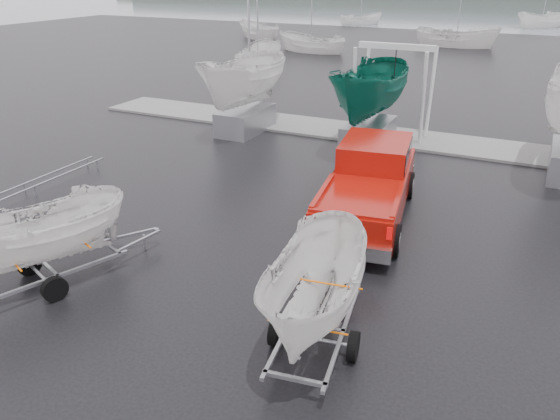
# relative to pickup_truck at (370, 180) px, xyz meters

# --- Properties ---
(ground_plane) EXTENTS (120.00, 120.00, 0.00)m
(ground_plane) POSITION_rel_pickup_truck_xyz_m (-1.82, -4.49, -1.13)
(ground_plane) COLOR black
(ground_plane) RESTS_ON ground
(lake) EXTENTS (300.00, 300.00, 0.00)m
(lake) POSITION_rel_pickup_truck_xyz_m (-1.82, 95.51, -1.14)
(lake) COLOR slate
(lake) RESTS_ON ground
(dock) EXTENTS (30.00, 3.00, 0.12)m
(dock) POSITION_rel_pickup_truck_xyz_m (-1.82, 8.51, -1.08)
(dock) COLOR gray
(dock) RESTS_ON ground
(pickup_truck) EXTENTS (3.17, 6.80, 2.18)m
(pickup_truck) POSITION_rel_pickup_truck_xyz_m (0.00, 0.00, 0.00)
(pickup_truck) COLOR #950F08
(pickup_truck) RESTS_ON ground
(trailer_hitched) EXTENTS (1.98, 3.73, 5.11)m
(trailer_hitched) POSITION_rel_pickup_truck_xyz_m (1.00, -6.73, 1.63)
(trailer_hitched) COLOR #96999E
(trailer_hitched) RESTS_ON ground
(trailer_parked) EXTENTS (2.41, 3.78, 4.81)m
(trailer_parked) POSITION_rel_pickup_truck_xyz_m (-5.74, -7.36, 1.48)
(trailer_parked) COLOR #96999E
(trailer_parked) RESTS_ON ground
(boat_hoist) EXTENTS (3.30, 2.18, 4.12)m
(boat_hoist) POSITION_rel_pickup_truck_xyz_m (-1.67, 8.51, 1.53)
(boat_hoist) COLOR silver
(boat_hoist) RESTS_ON ground
(keelboat_0) EXTENTS (2.45, 3.20, 10.62)m
(keelboat_0) POSITION_rel_pickup_truck_xyz_m (-7.99, 6.51, 2.76)
(keelboat_0) COLOR #96999E
(keelboat_0) RESTS_ON ground
(keelboat_1) EXTENTS (2.47, 3.20, 7.66)m
(keelboat_1) POSITION_rel_pickup_truck_xyz_m (-2.11, 6.71, 2.78)
(keelboat_1) COLOR #96999E
(keelboat_1) RESTS_ON ground
(mast_rack_0) EXTENTS (0.56, 6.50, 0.06)m
(mast_rack_0) POSITION_rel_pickup_truck_xyz_m (-10.82, -3.49, -0.78)
(mast_rack_0) COLOR #96999E
(mast_rack_0) RESTS_ON ground
(moored_boat_0) EXTENTS (3.00, 2.94, 11.43)m
(moored_boat_0) POSITION_rel_pickup_truck_xyz_m (-15.35, 31.80, -1.13)
(moored_boat_0) COLOR white
(moored_boat_0) RESTS_ON ground
(moored_boat_1) EXTENTS (3.35, 3.27, 12.00)m
(moored_boat_1) POSITION_rel_pickup_truck_xyz_m (-4.17, 41.28, -1.13)
(moored_boat_1) COLOR white
(moored_boat_1) RESTS_ON ground
(moored_boat_4) EXTENTS (3.20, 3.19, 10.97)m
(moored_boat_4) POSITION_rel_pickup_truck_xyz_m (-19.41, 58.60, -1.13)
(moored_boat_4) COLOR white
(moored_boat_4) RESTS_ON ground
(moored_boat_5) EXTENTS (4.30, 4.32, 12.02)m
(moored_boat_5) POSITION_rel_pickup_truck_xyz_m (2.53, 64.88, -1.13)
(moored_boat_5) COLOR white
(moored_boat_5) RESTS_ON ground
(moored_boat_6) EXTENTS (3.79, 3.77, 11.56)m
(moored_boat_6) POSITION_rel_pickup_truck_xyz_m (-24.44, 38.85, -1.13)
(moored_boat_6) COLOR white
(moored_boat_6) RESTS_ON ground
(moored_boat_7) EXTENTS (3.31, 3.36, 11.67)m
(moored_boat_7) POSITION_rel_pickup_truck_xyz_m (-15.62, 22.15, -1.13)
(moored_boat_7) COLOR white
(moored_boat_7) RESTS_ON ground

